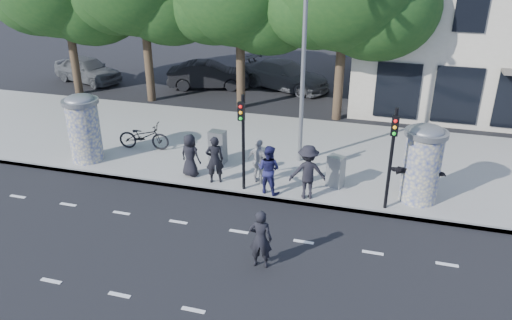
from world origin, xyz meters
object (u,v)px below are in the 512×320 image
(traffic_pole_far, at_px, (392,150))
(cabinet_left, at_px, (218,147))
(ped_a, at_px, (190,155))
(bicycle, at_px, (144,136))
(cabinet_right, at_px, (336,171))
(car_right, at_px, (285,75))
(ad_column_right, at_px, (422,162))
(car_mid, at_px, (209,75))
(ped_e, at_px, (259,162))
(traffic_pole_near, at_px, (243,134))
(ped_f, at_px, (417,176))
(ped_d, at_px, (308,172))
(ad_column_left, at_px, (84,126))
(ped_b, at_px, (215,160))
(car_left, at_px, (88,69))
(man_road, at_px, (260,239))
(ped_c, at_px, (269,169))
(street_lamp, at_px, (304,41))

(traffic_pole_far, height_order, cabinet_left, traffic_pole_far)
(ped_a, distance_m, bicycle, 3.33)
(cabinet_right, bearing_deg, car_right, 133.48)
(ad_column_right, relative_size, car_mid, 0.57)
(ped_a, xyz_separation_m, ped_e, (2.56, 0.12, 0.03))
(traffic_pole_near, xyz_separation_m, car_mid, (-5.75, 11.75, -1.46))
(ped_f, height_order, cabinet_left, ped_f)
(car_right, bearing_deg, ped_a, -161.59)
(ped_f, bearing_deg, ped_d, 7.90)
(ped_a, relative_size, bicycle, 0.76)
(ad_column_left, xyz_separation_m, ped_f, (12.29, -0.05, -0.42))
(ad_column_left, bearing_deg, car_right, 67.25)
(ped_b, height_order, car_left, ped_b)
(ad_column_right, height_order, ped_b, ad_column_right)
(man_road, bearing_deg, ped_b, -60.12)
(ped_d, xyz_separation_m, bicycle, (-7.19, 2.23, -0.39))
(ped_c, bearing_deg, traffic_pole_near, 18.44)
(ped_e, bearing_deg, bicycle, 3.75)
(ped_e, distance_m, car_mid, 12.70)
(street_lamp, bearing_deg, ped_d, -73.60)
(ped_c, height_order, cabinet_right, ped_c)
(street_lamp, relative_size, ped_b, 4.61)
(bicycle, bearing_deg, ad_column_left, 126.40)
(traffic_pole_near, height_order, ped_a, traffic_pole_near)
(ad_column_left, xyz_separation_m, street_lamp, (8.00, 2.13, 3.26))
(bicycle, xyz_separation_m, car_right, (3.48, 10.59, 0.08))
(bicycle, xyz_separation_m, car_left, (-8.25, 8.65, 0.07))
(ped_c, bearing_deg, cabinet_right, -138.61)
(street_lamp, relative_size, cabinet_right, 6.99)
(ped_c, relative_size, cabinet_left, 1.34)
(street_lamp, distance_m, cabinet_left, 5.10)
(cabinet_left, bearing_deg, street_lamp, 22.01)
(ped_d, height_order, cabinet_left, ped_d)
(ad_column_left, relative_size, man_road, 1.54)
(traffic_pole_near, bearing_deg, car_mid, 116.06)
(ad_column_left, bearing_deg, ped_d, -4.22)
(ped_b, relative_size, ped_e, 1.05)
(traffic_pole_far, bearing_deg, man_road, -129.13)
(ad_column_left, xyz_separation_m, ped_b, (5.47, -0.43, -0.52))
(ad_column_left, relative_size, car_left, 0.58)
(ped_a, xyz_separation_m, ped_c, (3.06, -0.46, 0.06))
(ped_e, relative_size, car_left, 0.37)
(ped_e, xyz_separation_m, bicycle, (-5.36, 1.65, -0.28))
(cabinet_right, bearing_deg, ped_c, -130.90)
(ped_d, height_order, ped_e, ped_d)
(cabinet_right, bearing_deg, street_lamp, 155.91)
(traffic_pole_far, xyz_separation_m, ped_b, (-5.93, 0.28, -1.21))
(cabinet_left, relative_size, car_right, 0.24)
(ad_column_left, distance_m, ped_d, 8.85)
(man_road, relative_size, cabinet_right, 1.50)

